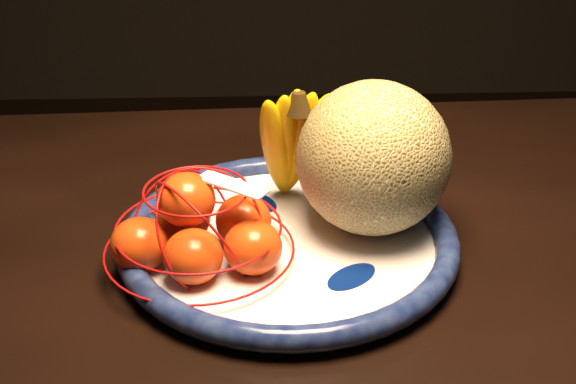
{
  "coord_description": "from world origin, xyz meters",
  "views": [
    {
      "loc": [
        -0.15,
        -0.71,
        1.2
      ],
      "look_at": [
        -0.12,
        0.05,
        0.78
      ],
      "focal_mm": 50.0,
      "sensor_mm": 36.0,
      "label": 1
    }
  ],
  "objects_px": {
    "dining_table": "(450,308)",
    "cantaloupe": "(373,158)",
    "banana_bunch": "(291,140)",
    "fruit_bowl": "(288,241)",
    "mandarin_bag": "(200,231)"
  },
  "relations": [
    {
      "from": "cantaloupe",
      "to": "mandarin_bag",
      "type": "height_order",
      "value": "cantaloupe"
    },
    {
      "from": "banana_bunch",
      "to": "mandarin_bag",
      "type": "bearing_deg",
      "value": -144.56
    },
    {
      "from": "cantaloupe",
      "to": "banana_bunch",
      "type": "distance_m",
      "value": 0.1
    },
    {
      "from": "fruit_bowl",
      "to": "banana_bunch",
      "type": "xyz_separation_m",
      "value": [
        0.01,
        0.08,
        0.08
      ]
    },
    {
      "from": "mandarin_bag",
      "to": "cantaloupe",
      "type": "bearing_deg",
      "value": 18.27
    },
    {
      "from": "mandarin_bag",
      "to": "fruit_bowl",
      "type": "bearing_deg",
      "value": 18.64
    },
    {
      "from": "banana_bunch",
      "to": "mandarin_bag",
      "type": "xyz_separation_m",
      "value": [
        -0.1,
        -0.11,
        -0.05
      ]
    },
    {
      "from": "dining_table",
      "to": "banana_bunch",
      "type": "distance_m",
      "value": 0.27
    },
    {
      "from": "dining_table",
      "to": "banana_bunch",
      "type": "height_order",
      "value": "banana_bunch"
    },
    {
      "from": "fruit_bowl",
      "to": "banana_bunch",
      "type": "relative_size",
      "value": 2.25
    },
    {
      "from": "dining_table",
      "to": "banana_bunch",
      "type": "xyz_separation_m",
      "value": [
        -0.18,
        0.09,
        0.17
      ]
    },
    {
      "from": "cantaloupe",
      "to": "banana_bunch",
      "type": "relative_size",
      "value": 1.02
    },
    {
      "from": "dining_table",
      "to": "cantaloupe",
      "type": "bearing_deg",
      "value": 154.92
    },
    {
      "from": "fruit_bowl",
      "to": "banana_bunch",
      "type": "height_order",
      "value": "banana_bunch"
    },
    {
      "from": "dining_table",
      "to": "fruit_bowl",
      "type": "distance_m",
      "value": 0.21
    }
  ]
}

